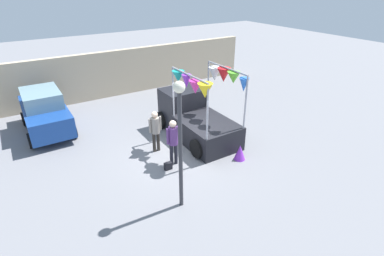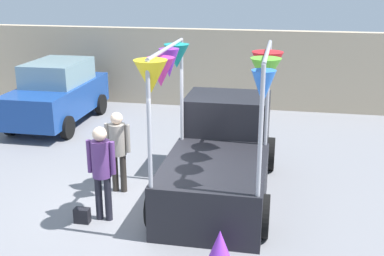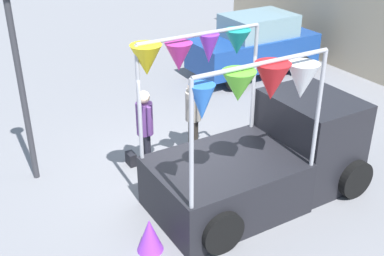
# 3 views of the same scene
# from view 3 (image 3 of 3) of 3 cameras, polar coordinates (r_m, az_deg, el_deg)

# --- Properties ---
(ground_plane) EXTENTS (60.00, 60.00, 0.00)m
(ground_plane) POSITION_cam_3_polar(r_m,az_deg,el_deg) (10.09, -0.92, -5.37)
(ground_plane) COLOR slate
(vendor_truck) EXTENTS (2.45, 4.12, 3.13)m
(vendor_truck) POSITION_cam_3_polar(r_m,az_deg,el_deg) (9.14, 9.12, -2.70)
(vendor_truck) COLOR black
(vendor_truck) RESTS_ON ground
(parked_car) EXTENTS (1.88, 4.00, 1.88)m
(parked_car) POSITION_cam_3_polar(r_m,az_deg,el_deg) (15.25, 7.42, 9.74)
(parked_car) COLOR navy
(parked_car) RESTS_ON ground
(person_customer) EXTENTS (0.53, 0.34, 1.79)m
(person_customer) POSITION_cam_3_polar(r_m,az_deg,el_deg) (9.73, -5.63, 0.57)
(person_customer) COLOR black
(person_customer) RESTS_ON ground
(person_vendor) EXTENTS (0.53, 0.34, 1.71)m
(person_vendor) POSITION_cam_3_polar(r_m,az_deg,el_deg) (10.36, 0.15, 2.07)
(person_vendor) COLOR #2D2823
(person_vendor) RESTS_ON ground
(handbag) EXTENTS (0.28, 0.16, 0.28)m
(handbag) POSITION_cam_3_polar(r_m,az_deg,el_deg) (10.40, -7.22, -3.64)
(handbag) COLOR black
(handbag) RESTS_ON ground
(street_lamp) EXTENTS (0.32, 0.32, 3.94)m
(street_lamp) POSITION_cam_3_polar(r_m,az_deg,el_deg) (9.41, -20.10, 7.84)
(street_lamp) COLOR #333338
(street_lamp) RESTS_ON ground
(folded_kite_bundle_violet) EXTENTS (0.61, 0.61, 0.60)m
(folded_kite_bundle_violet) POSITION_cam_3_polar(r_m,az_deg,el_deg) (8.03, -5.04, -12.52)
(folded_kite_bundle_violet) COLOR purple
(folded_kite_bundle_violet) RESTS_ON ground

